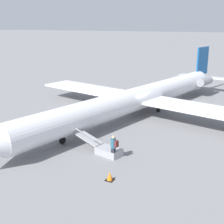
# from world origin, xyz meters

# --- Properties ---
(ground_plane) EXTENTS (600.00, 600.00, 0.00)m
(ground_plane) POSITION_xyz_m (0.00, 0.00, 0.00)
(ground_plane) COLOR slate
(airplane_main) EXTENTS (34.45, 27.05, 6.01)m
(airplane_main) POSITION_xyz_m (-0.90, 0.20, 1.79)
(airplane_main) COLOR silver
(airplane_main) RESTS_ON ground
(boarding_stairs) EXTENTS (1.84, 4.14, 1.56)m
(boarding_stairs) POSITION_xyz_m (9.37, 1.72, 0.36)
(boarding_stairs) COLOR #99999E
(boarding_stairs) RESTS_ON ground
(passenger) EXTENTS (0.39, 0.56, 1.74)m
(passenger) POSITION_xyz_m (10.00, 2.78, 1.00)
(passenger) COLOR #23232D
(passenger) RESTS_ON ground
(traffic_cone_near_stairs) EXTENTS (0.49, 0.49, 0.54)m
(traffic_cone_near_stairs) POSITION_xyz_m (12.75, 3.91, 0.25)
(traffic_cone_near_stairs) COLOR black
(traffic_cone_near_stairs) RESTS_ON ground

